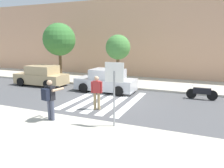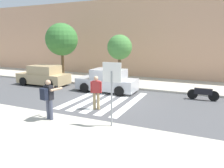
# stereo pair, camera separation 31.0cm
# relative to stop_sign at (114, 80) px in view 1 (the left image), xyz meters

# --- Properties ---
(ground_plane) EXTENTS (120.00, 120.00, 0.00)m
(ground_plane) POSITION_rel_stop_sign_xyz_m (-2.09, 3.54, -1.98)
(ground_plane) COLOR #4C4C4F
(sidewalk_near) EXTENTS (60.00, 6.00, 0.14)m
(sidewalk_near) POSITION_rel_stop_sign_xyz_m (-2.09, -2.66, -1.91)
(sidewalk_near) COLOR beige
(sidewalk_near) RESTS_ON ground
(sidewalk_far) EXTENTS (60.00, 4.80, 0.14)m
(sidewalk_far) POSITION_rel_stop_sign_xyz_m (-2.09, 9.54, -1.91)
(sidewalk_far) COLOR beige
(sidewalk_far) RESTS_ON ground
(building_facade_far) EXTENTS (56.00, 4.00, 7.23)m
(building_facade_far) POSITION_rel_stop_sign_xyz_m (-2.09, 13.94, 1.64)
(building_facade_far) COLOR tan
(building_facade_far) RESTS_ON ground
(crosswalk_stripe_0) EXTENTS (0.44, 5.20, 0.01)m
(crosswalk_stripe_0) POSITION_rel_stop_sign_xyz_m (-3.69, 3.74, -1.98)
(crosswalk_stripe_0) COLOR silver
(crosswalk_stripe_0) RESTS_ON ground
(crosswalk_stripe_1) EXTENTS (0.44, 5.20, 0.01)m
(crosswalk_stripe_1) POSITION_rel_stop_sign_xyz_m (-2.89, 3.74, -1.98)
(crosswalk_stripe_1) COLOR silver
(crosswalk_stripe_1) RESTS_ON ground
(crosswalk_stripe_2) EXTENTS (0.44, 5.20, 0.01)m
(crosswalk_stripe_2) POSITION_rel_stop_sign_xyz_m (-2.09, 3.74, -1.98)
(crosswalk_stripe_2) COLOR silver
(crosswalk_stripe_2) RESTS_ON ground
(crosswalk_stripe_3) EXTENTS (0.44, 5.20, 0.01)m
(crosswalk_stripe_3) POSITION_rel_stop_sign_xyz_m (-1.29, 3.74, -1.98)
(crosswalk_stripe_3) COLOR silver
(crosswalk_stripe_3) RESTS_ON ground
(crosswalk_stripe_4) EXTENTS (0.44, 5.20, 0.01)m
(crosswalk_stripe_4) POSITION_rel_stop_sign_xyz_m (-0.49, 3.74, -1.98)
(crosswalk_stripe_4) COLOR silver
(crosswalk_stripe_4) RESTS_ON ground
(stop_sign) EXTENTS (0.76, 0.08, 2.53)m
(stop_sign) POSITION_rel_stop_sign_xyz_m (0.00, 0.00, 0.00)
(stop_sign) COLOR gray
(stop_sign) RESTS_ON sidewalk_near
(photographer_with_backpack) EXTENTS (0.69, 0.92, 1.72)m
(photographer_with_backpack) POSITION_rel_stop_sign_xyz_m (-2.74, -0.43, -0.81)
(photographer_with_backpack) COLOR #474C60
(photographer_with_backpack) RESTS_ON sidewalk_near
(pedestrian_crossing) EXTENTS (0.55, 0.35, 1.72)m
(pedestrian_crossing) POSITION_rel_stop_sign_xyz_m (-1.77, 2.01, -1.01)
(pedestrian_crossing) COLOR tan
(pedestrian_crossing) RESTS_ON ground
(parked_car_tan) EXTENTS (4.10, 1.92, 1.55)m
(parked_car_tan) POSITION_rel_stop_sign_xyz_m (-8.51, 5.84, -1.25)
(parked_car_tan) COLOR tan
(parked_car_tan) RESTS_ON ground
(parked_car_silver) EXTENTS (4.10, 1.92, 1.55)m
(parked_car_silver) POSITION_rel_stop_sign_xyz_m (-2.96, 5.84, -1.25)
(parked_car_silver) COLOR #B7BABF
(parked_car_silver) RESTS_ON ground
(motorcycle) EXTENTS (1.76, 0.60, 0.87)m
(motorcycle) POSITION_rel_stop_sign_xyz_m (3.14, 6.14, -1.57)
(motorcycle) COLOR black
(motorcycle) RESTS_ON ground
(street_tree_west) EXTENTS (2.69, 2.69, 4.75)m
(street_tree_west) POSITION_rel_stop_sign_xyz_m (-8.11, 7.82, 1.55)
(street_tree_west) COLOR brown
(street_tree_west) RESTS_ON sidewalk_far
(street_tree_center) EXTENTS (1.87, 1.87, 3.76)m
(street_tree_center) POSITION_rel_stop_sign_xyz_m (-2.96, 8.02, 0.95)
(street_tree_center) COLOR brown
(street_tree_center) RESTS_ON sidewalk_far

